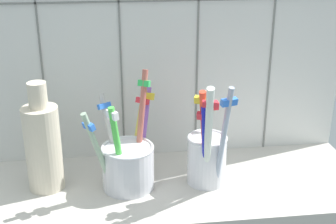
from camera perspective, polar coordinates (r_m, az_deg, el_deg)
name	(u,v)px	position (r cm, az deg, el deg)	size (l,w,h in cm)	color
counter_slab	(168,189)	(75.56, -0.04, -9.40)	(64.00, 22.00, 2.00)	#BCB7AD
tile_wall_back	(159,40)	(78.47, -1.15, 8.84)	(64.00, 2.20, 45.00)	silver
toothbrush_cup_left	(128,162)	(72.43, -4.92, -6.16)	(11.39, 11.11, 17.83)	silver
toothbrush_cup_right	(208,155)	(72.66, 4.86, -5.20)	(6.33, 11.33, 18.43)	white
ceramic_vase	(43,145)	(73.28, -15.01, -3.91)	(5.45, 5.45, 17.23)	beige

